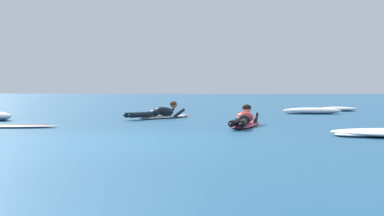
{
  "coord_description": "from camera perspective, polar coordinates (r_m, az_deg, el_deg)",
  "views": [
    {
      "loc": [
        2.28,
        -8.07,
        0.89
      ],
      "look_at": [
        0.55,
        5.59,
        0.34
      ],
      "focal_mm": 47.22,
      "sensor_mm": 36.0,
      "label": 1
    }
  ],
  "objects": [
    {
      "name": "drifting_surfboard",
      "position": [
        12.03,
        -20.29,
        -1.94
      ],
      "size": [
        2.32,
        0.76,
        0.16
      ],
      "color": "silver",
      "rests_on": "ground"
    },
    {
      "name": "whitewater_mid_right",
      "position": [
        17.82,
        13.4,
        -0.32
      ],
      "size": [
        2.0,
        0.74,
        0.22
      ],
      "color": "white",
      "rests_on": "ground"
    },
    {
      "name": "whitewater_front",
      "position": [
        20.2,
        16.12,
        -0.12
      ],
      "size": [
        1.5,
        0.8,
        0.17
      ],
      "color": "white",
      "rests_on": "ground"
    },
    {
      "name": "surfer_near",
      "position": [
        11.81,
        5.9,
        -1.41
      ],
      "size": [
        0.79,
        2.78,
        0.54
      ],
      "color": "#E54C66",
      "rests_on": "ground"
    },
    {
      "name": "surfer_far",
      "position": [
        14.83,
        -3.57,
        -0.62
      ],
      "size": [
        1.7,
        2.32,
        0.53
      ],
      "color": "white",
      "rests_on": "ground"
    },
    {
      "name": "ground_plane",
      "position": [
        18.23,
        0.01,
        -0.53
      ],
      "size": [
        120.0,
        120.0,
        0.0
      ],
      "primitive_type": "plane",
      "color": "#235B84"
    }
  ]
}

